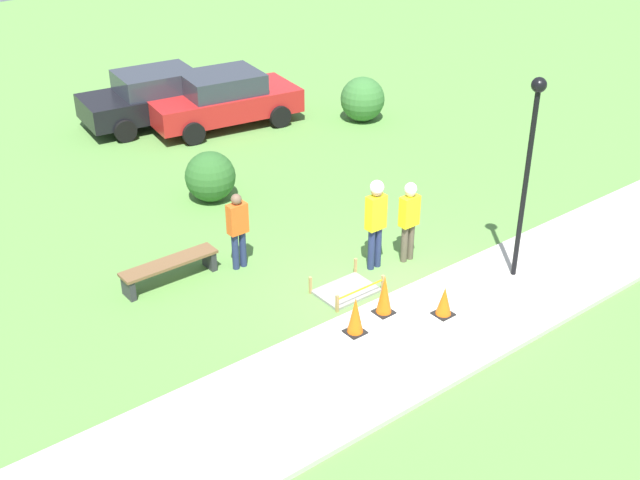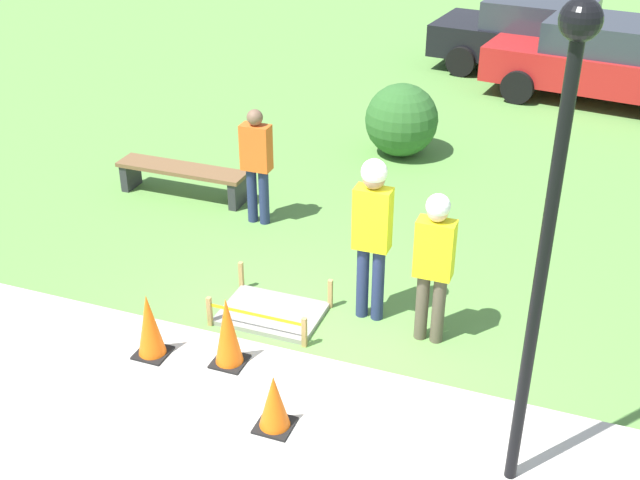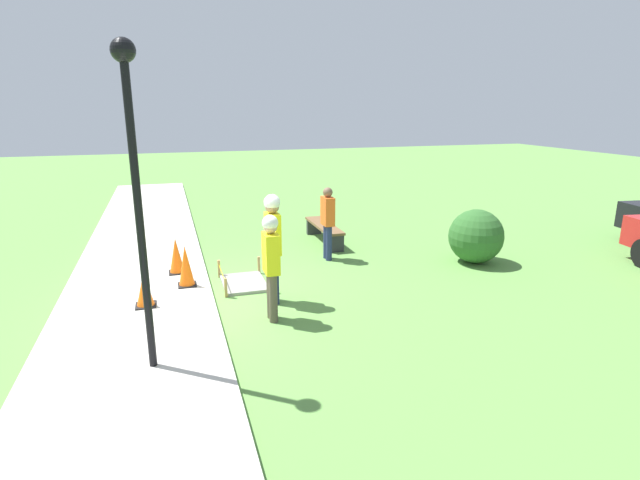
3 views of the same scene
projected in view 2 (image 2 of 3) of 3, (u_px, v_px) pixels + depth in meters
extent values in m
plane|color=#5B8E42|center=(314.00, 363.00, 8.42)|extent=(60.00, 60.00, 0.00)
cube|color=#BCB7AD|center=(263.00, 441.00, 7.32)|extent=(28.00, 2.62, 0.10)
cube|color=gray|center=(271.00, 313.00, 9.17)|extent=(1.14, 0.82, 0.06)
cube|color=tan|center=(210.00, 311.00, 8.94)|extent=(0.05, 0.05, 0.36)
cube|color=tan|center=(304.00, 332.00, 8.59)|extent=(0.05, 0.05, 0.36)
cube|color=tan|center=(241.00, 276.00, 9.61)|extent=(0.05, 0.05, 0.36)
cube|color=tan|center=(330.00, 294.00, 9.26)|extent=(0.05, 0.05, 0.36)
cube|color=yellow|center=(256.00, 315.00, 8.72)|extent=(1.14, 0.00, 0.04)
cube|color=black|center=(153.00, 353.00, 8.39)|extent=(0.34, 0.34, 0.02)
cone|color=orange|center=(149.00, 324.00, 8.21)|extent=(0.29, 0.29, 0.70)
cube|color=black|center=(230.00, 361.00, 8.26)|extent=(0.34, 0.34, 0.02)
cone|color=orange|center=(228.00, 330.00, 8.07)|extent=(0.29, 0.29, 0.76)
cube|color=black|center=(275.00, 425.00, 7.42)|extent=(0.34, 0.34, 0.02)
cone|color=orange|center=(274.00, 401.00, 7.28)|extent=(0.29, 0.29, 0.56)
cube|color=#2D2D33|center=(131.00, 175.00, 12.13)|extent=(0.12, 0.40, 0.41)
cube|color=#2D2D33|center=(238.00, 193.00, 11.58)|extent=(0.12, 0.40, 0.41)
cube|color=brown|center=(182.00, 169.00, 11.75)|extent=(1.99, 0.44, 0.06)
cylinder|color=brown|center=(422.00, 306.00, 8.63)|extent=(0.14, 0.14, 0.81)
cylinder|color=brown|center=(438.00, 309.00, 8.58)|extent=(0.14, 0.14, 0.81)
cube|color=yellow|center=(435.00, 249.00, 8.25)|extent=(0.40, 0.22, 0.64)
sphere|color=tan|center=(438.00, 211.00, 8.04)|extent=(0.22, 0.22, 0.22)
sphere|color=white|center=(438.00, 206.00, 8.02)|extent=(0.25, 0.25, 0.25)
cylinder|color=navy|center=(363.00, 281.00, 8.99)|extent=(0.14, 0.14, 0.90)
cylinder|color=navy|center=(378.00, 284.00, 8.94)|extent=(0.14, 0.14, 0.90)
cube|color=yellow|center=(373.00, 219.00, 8.57)|extent=(0.40, 0.22, 0.71)
sphere|color=#A37A5B|center=(374.00, 178.00, 8.34)|extent=(0.24, 0.24, 0.24)
sphere|color=white|center=(374.00, 172.00, 8.31)|extent=(0.28, 0.28, 0.28)
cylinder|color=navy|center=(252.00, 195.00, 11.07)|extent=(0.14, 0.14, 0.80)
cylinder|color=navy|center=(264.00, 197.00, 11.01)|extent=(0.14, 0.14, 0.80)
cube|color=#E55B1E|center=(256.00, 148.00, 10.70)|extent=(0.40, 0.22, 0.63)
sphere|color=brown|center=(255.00, 117.00, 10.49)|extent=(0.22, 0.22, 0.22)
cylinder|color=black|center=(539.00, 289.00, 5.97)|extent=(0.10, 0.10, 3.79)
sphere|color=black|center=(581.00, 20.00, 5.01)|extent=(0.28, 0.28, 0.28)
cube|color=red|center=(602.00, 67.00, 15.50)|extent=(4.55, 2.54, 0.67)
cube|color=#2D333D|center=(608.00, 35.00, 15.20)|extent=(2.38, 2.00, 0.57)
cylinder|color=black|center=(544.00, 62.00, 16.97)|extent=(0.67, 0.33, 0.64)
cylinder|color=black|center=(518.00, 87.00, 15.48)|extent=(0.67, 0.33, 0.64)
cube|color=black|center=(537.00, 43.00, 17.03)|extent=(4.50, 2.36, 0.67)
cube|color=#2D333D|center=(541.00, 14.00, 16.73)|extent=(2.33, 1.88, 0.57)
cylinder|color=black|center=(607.00, 56.00, 17.36)|extent=(0.65, 0.31, 0.63)
cylinder|color=black|center=(590.00, 79.00, 15.93)|extent=(0.65, 0.31, 0.63)
cylinder|color=black|center=(487.00, 41.00, 18.45)|extent=(0.65, 0.31, 0.63)
cylinder|color=black|center=(461.00, 61.00, 17.01)|extent=(0.65, 0.31, 0.63)
sphere|color=#2D6028|center=(402.00, 120.00, 13.08)|extent=(1.20, 1.20, 1.20)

